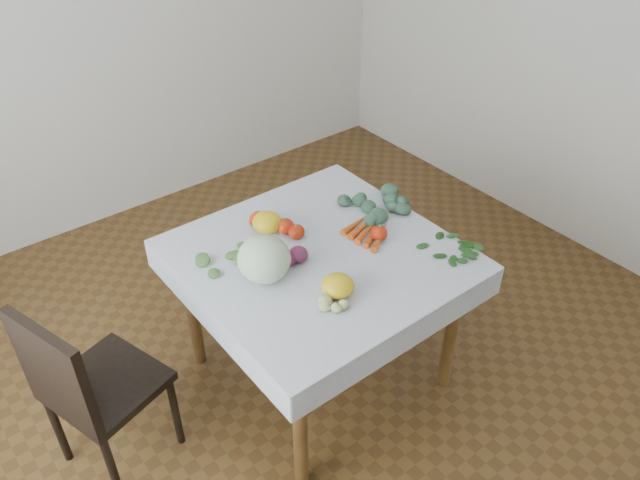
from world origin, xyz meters
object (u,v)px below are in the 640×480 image
object	(u,v)px
heirloom_back	(267,222)
carrot_bunch	(369,229)
table	(319,272)
chair	(86,385)
cabbage	(264,259)

from	to	relation	value
heirloom_back	carrot_bunch	xyz separation A→B (m)	(0.36, -0.29, -0.03)
carrot_bunch	heirloom_back	bearing A→B (deg)	140.90
heirloom_back	carrot_bunch	distance (m)	0.47
table	carrot_bunch	bearing A→B (deg)	-2.72
chair	heirloom_back	distance (m)	1.02
cabbage	carrot_bunch	xyz separation A→B (m)	(0.56, -0.02, -0.08)
heirloom_back	carrot_bunch	world-z (taller)	heirloom_back
table	chair	distance (m)	1.07
cabbage	heirloom_back	size ratio (longest dim) A/B	1.61
chair	cabbage	size ratio (longest dim) A/B	4.08
chair	carrot_bunch	size ratio (longest dim) A/B	3.50
chair	cabbage	bearing A→B (deg)	-10.35
carrot_bunch	chair	bearing A→B (deg)	173.03
cabbage	heirloom_back	world-z (taller)	cabbage
table	carrot_bunch	size ratio (longest dim) A/B	3.89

